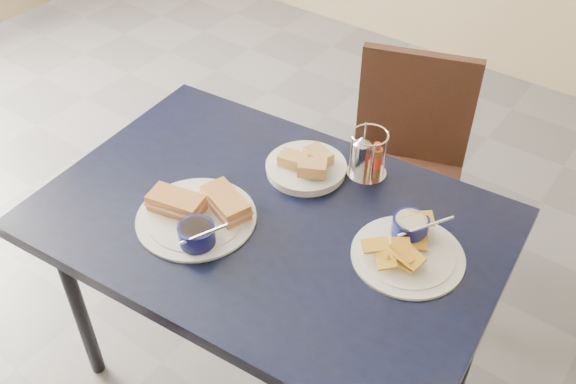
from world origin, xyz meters
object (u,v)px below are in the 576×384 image
Objects in this scene: dining_table at (270,236)px; bread_basket at (307,166)px; chair_far at (413,159)px; condiment_caddy at (367,156)px; plantain_plate at (408,245)px; sandwich_plate at (198,214)px.

bread_basket is at bearing 97.27° from dining_table.
condiment_caddy reaches higher than chair_far.
dining_table is at bearing -82.73° from bread_basket.
plantain_plate is (0.34, 0.10, 0.09)m from dining_table.
plantain_plate is at bearing -65.89° from chair_far.
sandwich_plate is at bearing -155.22° from plantain_plate.
chair_far is 3.11× the size of plantain_plate.
dining_table is at bearing -163.35° from plantain_plate.
sandwich_plate is at bearing -138.76° from dining_table.
sandwich_plate and plantain_plate have the same top height.
chair_far is 0.93m from sandwich_plate.
sandwich_plate is at bearing -101.98° from chair_far.
sandwich_plate reaches higher than bread_basket.
sandwich_plate is (-0.13, -0.12, 0.09)m from dining_table.
chair_far is (0.05, 0.75, -0.20)m from dining_table.
condiment_caddy reaches higher than sandwich_plate.
sandwich_plate is 2.33× the size of condiment_caddy.
dining_table is at bearing 41.24° from sandwich_plate.
dining_table is at bearing -93.85° from chair_far.
sandwich_plate is 0.48m from condiment_caddy.
sandwich_plate is 1.45× the size of bread_basket.
bread_basket is (-0.37, 0.10, 0.00)m from plantain_plate.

